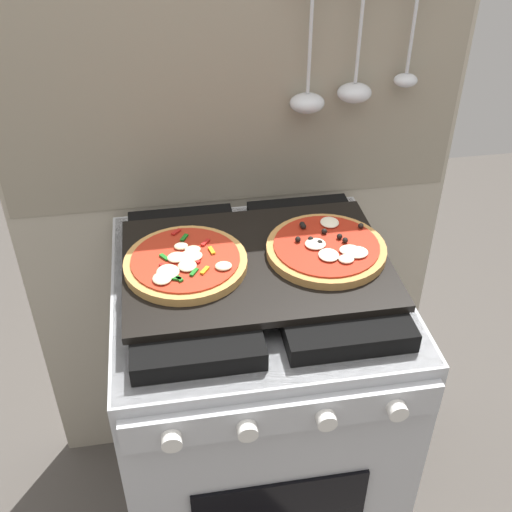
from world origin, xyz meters
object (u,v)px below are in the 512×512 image
object	(u,v)px
stove	(256,411)
pizza_right	(326,247)
baking_tray	(256,263)
pizza_left	(185,262)

from	to	relation	value
stove	pizza_right	bearing A→B (deg)	1.98
baking_tray	pizza_left	xyz separation A→B (m)	(-0.14, -0.00, 0.02)
stove	pizza_right	xyz separation A→B (m)	(0.15, 0.01, 0.48)
stove	baking_tray	xyz separation A→B (m)	(0.00, 0.00, 0.46)
stove	pizza_left	xyz separation A→B (m)	(-0.14, 0.00, 0.48)
stove	pizza_left	size ratio (longest dim) A/B	3.63
pizza_right	stove	bearing A→B (deg)	-178.02
pizza_left	pizza_right	distance (m)	0.29
baking_tray	pizza_right	size ratio (longest dim) A/B	2.18
pizza_right	pizza_left	bearing A→B (deg)	-179.30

